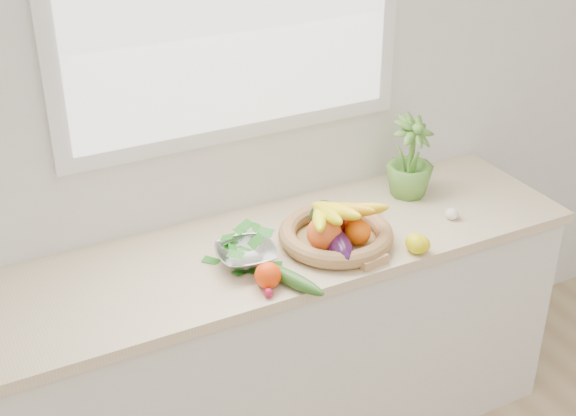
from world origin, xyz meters
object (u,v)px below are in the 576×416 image
cucumber (291,279)px  colander_with_spinach (246,251)px  potted_herb (410,158)px  apple (337,225)px  fruit_basket (335,229)px  eggplant (339,245)px

cucumber → colander_with_spinach: size_ratio=1.21×
potted_herb → apple: bearing=-159.6°
colander_with_spinach → cucumber: bearing=-66.8°
apple → cucumber: size_ratio=0.32×
fruit_basket → colander_with_spinach: fruit_basket is taller
apple → colander_with_spinach: (-0.37, -0.02, 0.01)m
potted_herb → colander_with_spinach: potted_herb is taller
colander_with_spinach → apple: bearing=3.5°
apple → potted_herb: 0.45m
fruit_basket → colander_with_spinach: (-0.34, 0.02, -0.00)m
cucumber → potted_herb: potted_herb is taller
colander_with_spinach → eggplant: bearing=-17.7°
potted_herb → fruit_basket: (-0.44, -0.19, -0.10)m
fruit_basket → eggplant: bearing=-112.4°
cucumber → colander_with_spinach: 0.20m
apple → fruit_basket: bearing=-129.5°
cucumber → potted_herb: size_ratio=0.84×
fruit_basket → potted_herb: bearing=23.3°
apple → potted_herb: size_ratio=0.27×
cucumber → fruit_basket: (0.26, 0.16, 0.03)m
eggplant → potted_herb: potted_herb is taller
fruit_basket → cucumber: bearing=-148.2°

